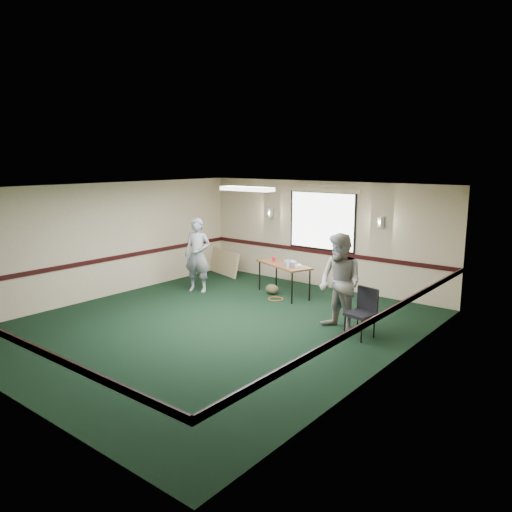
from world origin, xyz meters
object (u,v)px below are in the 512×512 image
Objects in this scene: person_left at (198,255)px; person_right at (340,283)px; folding_table at (284,266)px; projector at (290,263)px; conference_chair at (363,309)px.

person_left is 0.97× the size of person_right.
projector is (0.23, -0.07, 0.11)m from folding_table.
person_left is at bearing -130.35° from folding_table.
person_right is at bearing -169.11° from conference_chair.
projector reaches higher than folding_table.
folding_table is at bearing 166.75° from person_right.
projector is 0.34× the size of conference_chair.
person_left reaches higher than folding_table.
folding_table is 3.16m from conference_chair.
projector is 2.50m from person_right.
person_left is (-4.69, 0.40, 0.38)m from conference_chair.
person_left reaches higher than conference_chair.
conference_chair is 0.49× the size of person_right.
conference_chair is at bearing 19.42° from person_right.
conference_chair reaches higher than projector.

